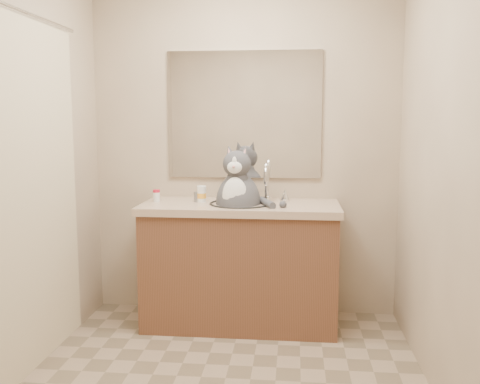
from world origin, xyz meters
name	(u,v)px	position (x,y,z in m)	size (l,w,h in m)	color
room	(221,164)	(0.00, 0.00, 1.20)	(2.22, 2.52, 2.42)	gray
vanity	(240,262)	(0.00, 0.96, 0.44)	(1.34, 0.59, 1.12)	brown
mirror	(244,115)	(0.00, 1.24, 1.45)	(1.10, 0.02, 0.90)	white
shower_curtain	(29,192)	(-1.05, 0.10, 1.03)	(0.02, 1.30, 1.93)	beige
cat	(238,198)	(-0.01, 0.95, 0.89)	(0.43, 0.38, 0.61)	#49494E
pill_bottle_redcap	(156,196)	(-0.59, 0.99, 0.89)	(0.06, 0.06, 0.08)	white
pill_bottle_orange	(202,194)	(-0.27, 1.01, 0.90)	(0.07, 0.07, 0.11)	white
grey_canister	(197,197)	(-0.31, 1.01, 0.88)	(0.05, 0.05, 0.07)	slate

